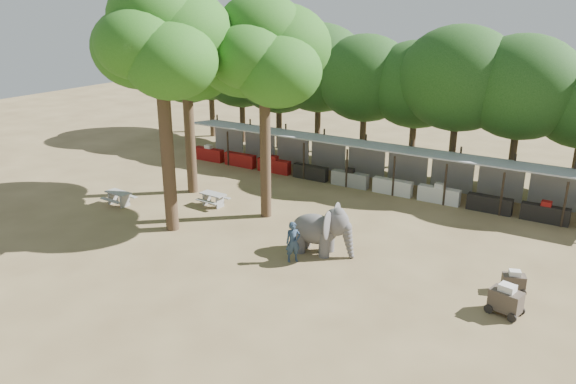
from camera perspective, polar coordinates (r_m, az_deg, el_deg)
The scene contains 12 objects.
ground at distance 24.07m, azimuth -4.31°, elevation -8.23°, with size 100.00×100.00×0.00m, color brown.
vendor_stalls at distance 34.96m, azimuth 9.08°, elevation 2.46°, with size 28.00×2.99×2.80m.
yard_tree_left at distance 32.90m, azimuth -10.38°, elevation 13.83°, with size 7.10×6.90×11.02m.
yard_tree_center at distance 27.14m, azimuth -12.87°, elevation 14.78°, with size 7.10×6.90×12.04m.
yard_tree_back at distance 28.39m, azimuth -2.47°, elevation 14.03°, with size 7.10×6.90×11.36m.
backdrop_trees at distance 38.77m, azimuth 12.48°, elevation 10.43°, with size 46.46×5.95×8.33m.
elephant at distance 25.42m, azimuth 3.49°, elevation -3.81°, with size 3.07×2.31×2.31m.
handler at distance 24.66m, azimuth 0.52°, elevation -5.10°, with size 0.66×0.44×1.85m, color #26384C.
picnic_table_near at distance 32.90m, azimuth -16.82°, elevation -0.44°, with size 1.63×1.48×0.77m.
picnic_table_far at distance 31.63m, azimuth -7.61°, elevation -0.58°, with size 1.55×1.41×0.74m.
cart_front at distance 22.35m, azimuth 21.26°, elevation -10.15°, with size 1.37×1.05×1.20m.
cart_back at distance 24.10m, azimuth 21.95°, elevation -8.41°, with size 1.10×0.90×0.93m.
Camera 1 is at (12.78, -17.19, 10.98)m, focal length 35.00 mm.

